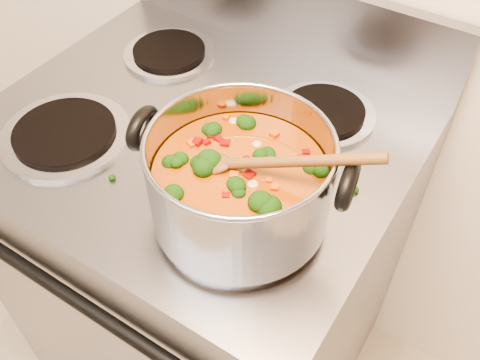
# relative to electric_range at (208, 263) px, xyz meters

# --- Properties ---
(electric_range) EXTENTS (0.77, 0.70, 1.08)m
(electric_range) POSITION_rel_electric_range_xyz_m (0.00, 0.00, 0.00)
(electric_range) COLOR gray
(electric_range) RESTS_ON ground
(stockpot) EXTENTS (0.33, 0.27, 0.16)m
(stockpot) POSITION_rel_electric_range_xyz_m (0.19, -0.15, 0.54)
(stockpot) COLOR #95959C
(stockpot) RESTS_ON electric_range
(wooden_spoon) EXTENTS (0.27, 0.11, 0.11)m
(wooden_spoon) POSITION_rel_electric_range_xyz_m (0.20, -0.14, 0.58)
(wooden_spoon) COLOR brown
(wooden_spoon) RESTS_ON stockpot
(cooktop_crumbs) EXTENTS (0.36, 0.19, 0.01)m
(cooktop_crumbs) POSITION_rel_electric_range_xyz_m (0.07, -0.23, 0.46)
(cooktop_crumbs) COLOR black
(cooktop_crumbs) RESTS_ON electric_range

